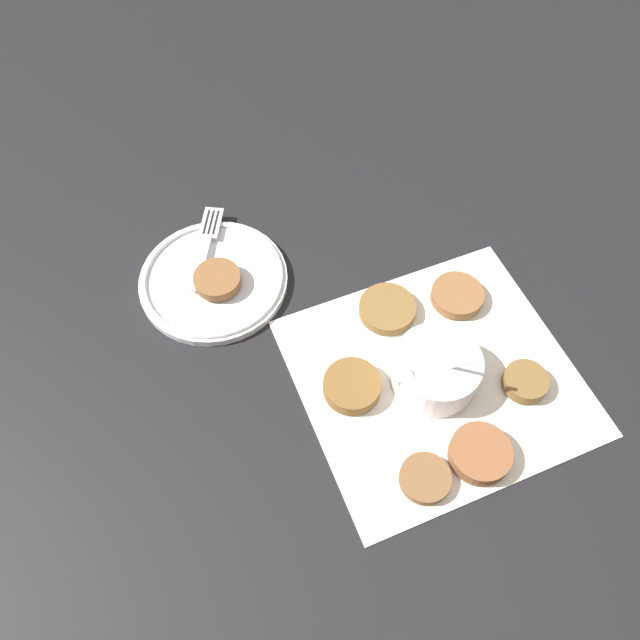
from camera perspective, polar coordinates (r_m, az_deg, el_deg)
The scene contains 12 objects.
ground_plane at distance 0.85m, azimuth 12.38°, elevation -5.61°, with size 4.00×4.00×0.00m, color black.
napkin at distance 0.84m, azimuth 10.58°, elevation -5.06°, with size 0.37×0.34×0.00m.
sauce_bowl at distance 0.82m, azimuth 10.50°, elevation -4.58°, with size 0.12×0.11×0.10m.
fritter_0 at distance 0.88m, azimuth 6.17°, elevation 1.02°, with size 0.08×0.08×0.02m.
fritter_1 at distance 0.86m, azimuth 18.25°, elevation -5.38°, with size 0.06×0.06×0.02m.
fritter_2 at distance 0.81m, azimuth 2.94°, elevation -6.06°, with size 0.08×0.08×0.02m.
fritter_3 at distance 0.91m, azimuth 12.43°, elevation 2.20°, with size 0.07×0.07×0.02m.
fritter_4 at distance 0.80m, azimuth 14.43°, elevation -11.74°, with size 0.08×0.08×0.02m.
fritter_5 at distance 0.78m, azimuth 9.58°, elevation -14.08°, with size 0.06×0.06×0.01m.
serving_plate at distance 0.92m, azimuth -9.72°, elevation 3.70°, with size 0.21×0.21×0.02m.
fritter_on_plate at distance 0.90m, azimuth -9.37°, elevation 3.69°, with size 0.07×0.07×0.01m.
fork at distance 0.95m, azimuth -10.26°, elevation 7.33°, with size 0.09×0.14×0.00m.
Camera 1 is at (0.31, 0.26, 0.74)m, focal length 35.00 mm.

